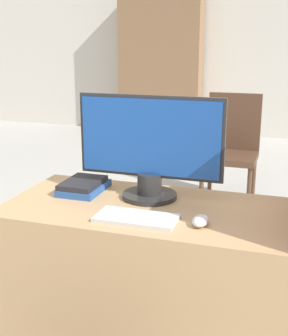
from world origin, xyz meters
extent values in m
cube|color=beige|center=(0.00, 5.40, 1.40)|extent=(12.00, 0.06, 2.80)
cube|color=tan|center=(0.00, 0.29, 0.36)|extent=(1.17, 0.58, 0.72)
cylinder|color=#282828|center=(-0.04, 0.39, 0.73)|extent=(0.23, 0.23, 0.02)
cylinder|color=#282828|center=(-0.04, 0.39, 0.79)|extent=(0.10, 0.10, 0.09)
cube|color=#282828|center=(-0.04, 0.39, 0.98)|extent=(0.61, 0.01, 0.34)
cube|color=#19479E|center=(-0.04, 0.39, 0.98)|extent=(0.58, 0.02, 0.31)
cube|color=silver|center=(-0.01, 0.14, 0.73)|extent=(0.30, 0.15, 0.02)
ellipsoid|color=silver|center=(0.23, 0.16, 0.74)|extent=(0.06, 0.10, 0.04)
cube|color=#285199|center=(-0.33, 0.38, 0.74)|extent=(0.16, 0.24, 0.03)
cube|color=#232328|center=(-0.34, 0.38, 0.76)|extent=(0.15, 0.22, 0.02)
cylinder|color=#4C3323|center=(-0.16, 2.20, 0.20)|extent=(0.04, 0.04, 0.39)
cylinder|color=#4C3323|center=(0.22, 2.20, 0.20)|extent=(0.04, 0.04, 0.39)
cylinder|color=#4C3323|center=(-0.16, 2.58, 0.20)|extent=(0.04, 0.04, 0.39)
cylinder|color=#4C3323|center=(0.22, 2.58, 0.20)|extent=(0.04, 0.04, 0.39)
cube|color=#4C3323|center=(0.03, 2.39, 0.42)|extent=(0.44, 0.44, 0.05)
cube|color=#4C3323|center=(0.03, 2.59, 0.68)|extent=(0.44, 0.04, 0.48)
cube|color=#846042|center=(-1.38, 5.16, 0.96)|extent=(1.17, 0.32, 1.93)
camera|label=1|loc=(0.52, -1.38, 1.37)|focal=50.00mm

